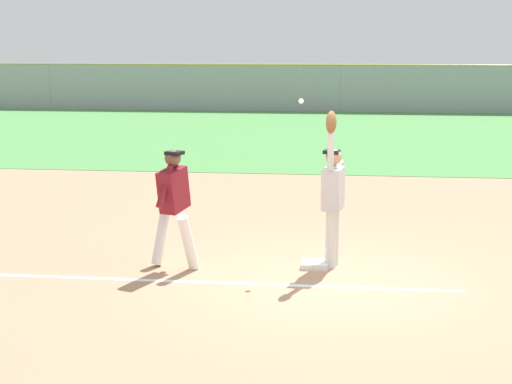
{
  "coord_description": "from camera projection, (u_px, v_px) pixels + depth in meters",
  "views": [
    {
      "loc": [
        0.25,
        -10.24,
        3.23
      ],
      "look_at": [
        -1.03,
        0.84,
        1.05
      ],
      "focal_mm": 54.47,
      "sensor_mm": 36.0,
      "label": 1
    }
  ],
  "objects": [
    {
      "name": "runner",
      "position": [
        174.0,
        200.0,
        11.03
      ],
      "size": [
        0.76,
        0.82,
        1.72
      ],
      "rotation": [
        0.0,
        0.0,
        -0.35
      ],
      "color": "white",
      "rests_on": "ground_plane"
    },
    {
      "name": "ground_plane",
      "position": [
        323.0,
        280.0,
        10.63
      ],
      "size": [
        78.8,
        78.8,
        0.0
      ],
      "primitive_type": "plane",
      "color": "tan"
    },
    {
      "name": "baseball",
      "position": [
        301.0,
        101.0,
        11.04
      ],
      "size": [
        0.07,
        0.07,
        0.07
      ],
      "primitive_type": "sphere",
      "color": "white"
    },
    {
      "name": "outfield_fence",
      "position": [
        340.0,
        88.0,
        35.5
      ],
      "size": [
        55.22,
        0.08,
        2.18
      ],
      "color": "#93999E",
      "rests_on": "ground_plane"
    },
    {
      "name": "parked_car_blue",
      "position": [
        127.0,
        91.0,
        39.91
      ],
      "size": [
        4.55,
        2.42,
        1.25
      ],
      "rotation": [
        0.0,
        0.0,
        -0.09
      ],
      "color": "#23389E",
      "rests_on": "ground_plane"
    },
    {
      "name": "outfield_grass",
      "position": [
        338.0,
        134.0,
        27.31
      ],
      "size": [
        55.14,
        17.22,
        0.01
      ],
      "primitive_type": "cube",
      "color": "#4C8C47",
      "rests_on": "ground_plane"
    },
    {
      "name": "parked_car_black",
      "position": [
        355.0,
        92.0,
        39.37
      ],
      "size": [
        4.57,
        2.46,
        1.25
      ],
      "rotation": [
        0.0,
        0.0,
        -0.1
      ],
      "color": "black",
      "rests_on": "ground_plane"
    },
    {
      "name": "parked_car_white",
      "position": [
        242.0,
        92.0,
        39.62
      ],
      "size": [
        4.54,
        2.4,
        1.25
      ],
      "rotation": [
        0.0,
        0.0,
        -0.08
      ],
      "color": "white",
      "rests_on": "ground_plane"
    },
    {
      "name": "fielder",
      "position": [
        333.0,
        191.0,
        11.08
      ],
      "size": [
        0.34,
        0.9,
        2.28
      ],
      "rotation": [
        0.0,
        0.0,
        2.95
      ],
      "color": "silver",
      "rests_on": "ground_plane"
    },
    {
      "name": "chalk_foul_line",
      "position": [
        25.0,
        276.0,
        10.82
      ],
      "size": [
        12.0,
        0.1,
        0.01
      ],
      "primitive_type": "cube",
      "rotation": [
        0.0,
        0.0,
        0.0
      ],
      "color": "white",
      "rests_on": "ground_plane"
    },
    {
      "name": "first_base",
      "position": [
        315.0,
        264.0,
        11.25
      ],
      "size": [
        0.39,
        0.39,
        0.08
      ],
      "primitive_type": "cube",
      "rotation": [
        0.0,
        0.0,
        -0.01
      ],
      "color": "white",
      "rests_on": "ground_plane"
    },
    {
      "name": "parked_car_tan",
      "position": [
        473.0,
        93.0,
        38.68
      ],
      "size": [
        4.52,
        2.36,
        1.25
      ],
      "rotation": [
        0.0,
        0.0,
        0.07
      ],
      "color": "tan",
      "rests_on": "ground_plane"
    }
  ]
}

